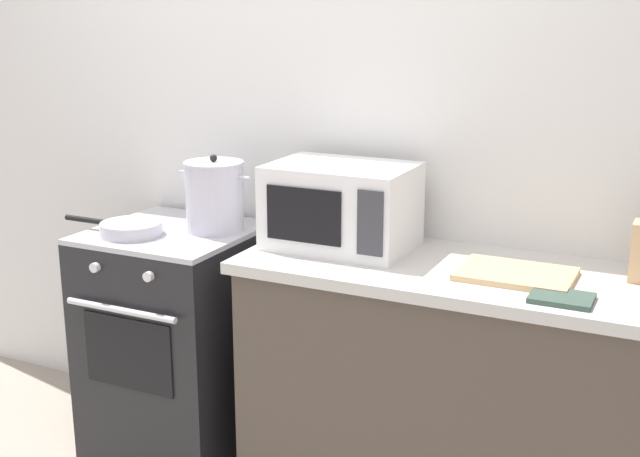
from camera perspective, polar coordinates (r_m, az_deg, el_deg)
name	(u,v)px	position (r m, az deg, el deg)	size (l,w,h in m)	color
back_wall	(364,143)	(3.17, 3.08, 5.91)	(4.40, 0.10, 2.50)	silver
lower_cabinet_right	(483,405)	(2.92, 11.25, -11.94)	(1.64, 0.56, 0.88)	#4C4238
countertop_right	(490,278)	(2.75, 11.74, -3.35)	(1.70, 0.60, 0.04)	beige
stove	(177,340)	(3.39, -9.90, -7.63)	(0.60, 0.64, 0.92)	black
stock_pot	(215,196)	(3.17, -7.32, 2.24)	(0.31, 0.23, 0.30)	silver
frying_pan	(130,228)	(3.19, -13.06, 0.01)	(0.43, 0.23, 0.05)	silver
microwave	(341,206)	(2.93, 1.50, 1.57)	(0.50, 0.37, 0.30)	white
cutting_board	(516,274)	(2.70, 13.44, -3.10)	(0.36, 0.26, 0.02)	tan
oven_mitt	(562,298)	(2.52, 16.43, -4.65)	(0.18, 0.14, 0.02)	#384C42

